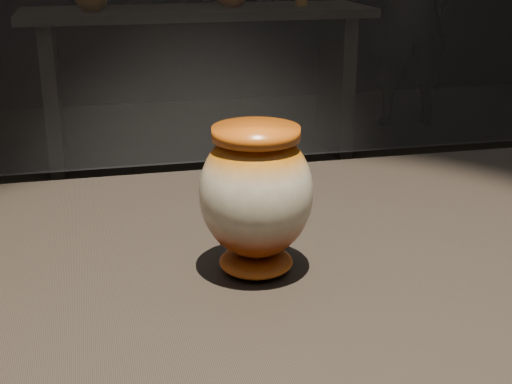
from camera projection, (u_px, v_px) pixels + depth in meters
main_vase at (256, 195)px, 0.85m from camera, size 0.17×0.17×0.18m
back_shelf at (199, 54)px, 4.17m from camera, size 2.00×0.60×0.90m
visitor at (410, 4)px, 4.93m from camera, size 0.64×0.44×1.69m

